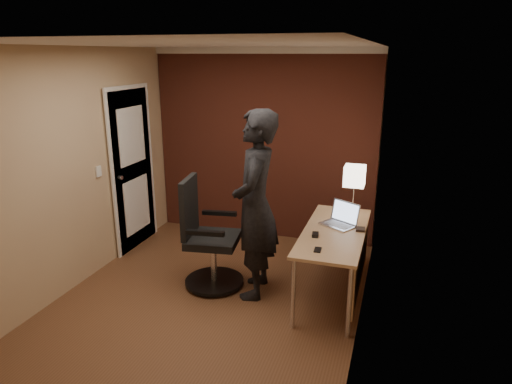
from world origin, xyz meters
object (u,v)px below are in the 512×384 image
laptop (341,219)px  mouse (315,235)px  desk_lamp (355,177)px  wallet (360,229)px  office_chair (206,241)px  phone (318,250)px  desk (341,243)px  person (255,206)px

laptop → mouse: 0.44m
laptop → desk_lamp: bearing=80.1°
wallet → office_chair: (-1.57, -0.25, -0.22)m
wallet → office_chair: 1.61m
phone → office_chair: size_ratio=0.10×
desk_lamp → desk: bearing=-93.5°
desk → laptop: (-0.03, 0.19, 0.19)m
wallet → person: bearing=-166.6°
phone → person: bearing=150.1°
desk_lamp → wallet: 0.66m
office_chair → person: (0.54, 0.01, 0.45)m
laptop → office_chair: bearing=-165.2°
office_chair → desk: bearing=7.0°
desk_lamp → office_chair: desk_lamp is taller
mouse → office_chair: bearing=171.3°
laptop → wallet: 0.24m
office_chair → desk_lamp: bearing=27.9°
desk → laptop: laptop is taller
laptop → office_chair: office_chair is taller
phone → wallet: 0.69m
desk_lamp → person: person is taller
desk_lamp → mouse: size_ratio=5.35×
desk → person: bearing=-169.4°
laptop → person: 0.91m
phone → office_chair: (-1.25, 0.35, -0.22)m
laptop → office_chair: 1.44m
desk_lamp → phone: desk_lamp is taller
wallet → office_chair: office_chair is taller
laptop → person: person is taller
desk_lamp → person: bearing=-139.9°
mouse → phone: size_ratio=0.87×
mouse → person: (-0.63, 0.05, 0.22)m
laptop → phone: (-0.11, -0.72, -0.06)m
desk → person: (-0.85, -0.16, 0.36)m
mouse → desk: bearing=35.2°
laptop → wallet: (0.21, -0.11, -0.05)m
office_chair → phone: bearing=-15.8°
desk_lamp → laptop: desk_lamp is taller
phone → person: person is taller
desk_lamp → phone: (-0.18, -1.11, -0.41)m
desk → office_chair: 1.41m
laptop → phone: 0.73m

